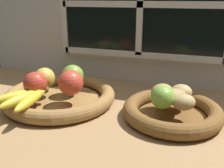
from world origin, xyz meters
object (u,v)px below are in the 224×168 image
(banana_bunch_front, at_px, (25,97))
(potato_small, at_px, (184,102))
(fruit_bowl_right, at_px, (172,111))
(apple_green_back, at_px, (73,76))
(fruit_bowl_left, at_px, (60,96))
(potato_oblong, at_px, (162,92))
(lime_near, at_px, (163,97))
(potato_back, at_px, (181,92))
(apple_red_front, at_px, (35,83))
(apple_red_right, at_px, (71,83))
(potato_large, at_px, (173,97))
(apple_golden_left, at_px, (45,78))

(banana_bunch_front, relative_size, potato_small, 2.80)
(fruit_bowl_right, distance_m, apple_green_back, 0.35)
(fruit_bowl_right, height_order, apple_green_back, apple_green_back)
(fruit_bowl_left, relative_size, potato_oblong, 5.31)
(lime_near, bearing_deg, fruit_bowl_left, 173.64)
(potato_back, bearing_deg, apple_red_front, -166.23)
(potato_oblong, bearing_deg, apple_red_right, -168.40)
(banana_bunch_front, height_order, potato_large, potato_large)
(potato_oblong, bearing_deg, lime_near, -81.35)
(apple_red_right, relative_size, potato_oblong, 1.14)
(potato_back, bearing_deg, fruit_bowl_left, -173.62)
(apple_green_back, bearing_deg, potato_large, -7.56)
(potato_back, bearing_deg, fruit_bowl_right, -114.44)
(apple_red_right, distance_m, apple_green_back, 0.08)
(potato_oblong, bearing_deg, fruit_bowl_left, -175.26)
(fruit_bowl_left, xyz_separation_m, banana_bunch_front, (-0.04, -0.12, 0.04))
(apple_red_right, xyz_separation_m, potato_large, (0.31, 0.03, -0.02))
(potato_small, height_order, lime_near, lime_near)
(potato_small, xyz_separation_m, potato_oblong, (-0.07, 0.06, 0.00))
(fruit_bowl_left, bearing_deg, fruit_bowl_right, 0.00)
(apple_red_right, bearing_deg, potato_back, 12.34)
(apple_red_front, distance_m, potato_large, 0.42)
(apple_golden_left, distance_m, potato_small, 0.46)
(apple_golden_left, relative_size, lime_near, 1.07)
(potato_back, bearing_deg, banana_bunch_front, -158.97)
(fruit_bowl_right, bearing_deg, apple_golden_left, 179.84)
(fruit_bowl_left, bearing_deg, lime_near, -6.36)
(apple_golden_left, bearing_deg, fruit_bowl_right, -0.16)
(fruit_bowl_left, relative_size, fruit_bowl_right, 1.28)
(banana_bunch_front, bearing_deg, apple_red_front, 94.05)
(fruit_bowl_right, relative_size, apple_green_back, 3.85)
(banana_bunch_front, xyz_separation_m, potato_small, (0.44, 0.09, 0.01))
(apple_golden_left, bearing_deg, potato_small, -4.12)
(apple_golden_left, height_order, potato_back, apple_golden_left)
(lime_near, bearing_deg, apple_golden_left, 174.33)
(potato_small, bearing_deg, fruit_bowl_left, 175.49)
(potato_back, bearing_deg, potato_large, -114.44)
(apple_red_front, xyz_separation_m, potato_back, (0.44, 0.11, -0.01))
(fruit_bowl_left, height_order, potato_oblong, potato_oblong)
(apple_green_back, xyz_separation_m, apple_red_front, (-0.07, -0.11, -0.00))
(apple_green_back, bearing_deg, potato_oblong, -3.30)
(apple_green_back, distance_m, potato_back, 0.36)
(apple_red_front, bearing_deg, potato_small, 4.03)
(apple_red_front, bearing_deg, apple_golden_left, 97.29)
(potato_oblong, distance_m, lime_near, 0.07)
(apple_green_back, bearing_deg, potato_small, -11.66)
(apple_red_front, relative_size, potato_oblong, 1.06)
(apple_golden_left, height_order, potato_small, apple_golden_left)
(potato_back, xyz_separation_m, potato_large, (-0.02, -0.04, -0.00))
(apple_green_back, bearing_deg, lime_near, -14.84)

